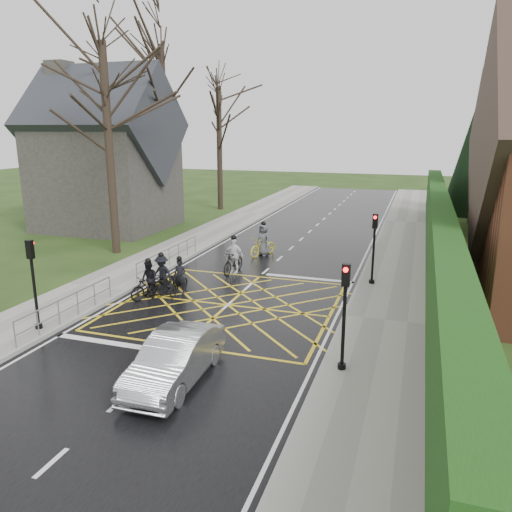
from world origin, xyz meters
The scene contains 22 objects.
ground centered at (0.00, 0.00, 0.00)m, with size 120.00×120.00×0.00m, color #1B3110.
road centered at (0.00, 0.00, 0.01)m, with size 9.00×80.00×0.01m, color black.
sidewalk_right centered at (6.00, 0.00, 0.07)m, with size 3.00×80.00×0.15m, color gray.
sidewalk_left centered at (-6.00, 0.00, 0.07)m, with size 3.00×80.00×0.15m, color gray.
stone_wall centered at (7.75, 6.00, 0.35)m, with size 0.50×38.00×0.70m, color slate.
hedge centered at (7.75, 6.00, 2.10)m, with size 0.90×38.00×2.80m, color black.
conifer centered at (10.75, 26.00, 4.99)m, with size 4.60×4.60×10.00m.
church centered at (-13.54, 12.00, 4.93)m, with size 8.80×7.80×11.00m.
tree_near centered at (-9.00, 6.00, 7.91)m, with size 9.24×9.24×11.44m.
tree_mid centered at (-10.00, 14.00, 8.63)m, with size 10.08×10.08×12.48m.
tree_far centered at (-9.30, 22.00, 7.19)m, with size 8.40×8.40×10.40m.
railing_south centered at (-4.65, -3.50, 0.78)m, with size 0.05×5.04×1.03m.
railing_north centered at (-4.65, 4.00, 0.79)m, with size 0.05×6.04×1.03m.
traffic_light_ne centered at (5.10, 4.20, 1.66)m, with size 0.24×0.31×3.21m.
traffic_light_se centered at (5.10, -4.20, 1.66)m, with size 0.24×0.31×3.21m.
traffic_light_sw centered at (-5.10, -4.50, 1.66)m, with size 0.24×0.31×3.21m.
cyclist_rear centered at (-2.41, 0.64, 0.52)m, with size 0.65×1.69×1.62m.
cyclist_back centered at (-3.33, -0.25, 0.64)m, with size 1.14×1.72×1.69m.
cyclist_mid centered at (-3.23, 0.62, 0.63)m, with size 1.11×1.86×1.73m.
cyclist_front centered at (-1.35, 4.20, 0.69)m, with size 1.05×1.91×1.86m.
cyclist_lead centered at (-1.04, 7.89, 0.65)m, with size 1.37×2.04×1.88m.
car centered at (0.87, -6.10, 0.67)m, with size 1.42×4.08×1.34m, color #ABADB2.
Camera 1 is at (6.83, -17.14, 6.74)m, focal length 35.00 mm.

